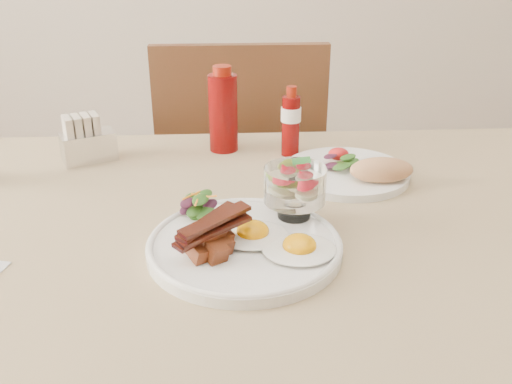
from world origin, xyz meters
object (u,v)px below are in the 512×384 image
object	(u,v)px
ketchup_bottle	(223,111)
second_plate	(354,171)
fruit_cup	(295,185)
main_plate	(244,247)
chair_far	(240,184)
hot_sauce_bottle	(291,122)
sugar_caddy	(87,142)
table	(252,274)

from	to	relation	value
ketchup_bottle	second_plate	bearing A→B (deg)	-34.71
fruit_cup	ketchup_bottle	bearing A→B (deg)	107.45
ketchup_bottle	main_plate	bearing A→B (deg)	-86.27
main_plate	chair_far	bearing A→B (deg)	88.91
main_plate	second_plate	xyz separation A→B (m)	(0.21, 0.25, 0.01)
main_plate	ketchup_bottle	bearing A→B (deg)	93.73
ketchup_bottle	hot_sauce_bottle	size ratio (longest dim) A/B	1.24
chair_far	hot_sauce_bottle	xyz separation A→B (m)	(0.09, -0.36, 0.30)
chair_far	second_plate	xyz separation A→B (m)	(0.20, -0.49, 0.24)
fruit_cup	hot_sauce_bottle	world-z (taller)	hot_sauce_bottle
ketchup_bottle	sugar_caddy	xyz separation A→B (m)	(-0.27, -0.05, -0.04)
table	hot_sauce_bottle	world-z (taller)	hot_sauce_bottle
ketchup_bottle	sugar_caddy	bearing A→B (deg)	-170.31
table	main_plate	bearing A→B (deg)	-100.58
chair_far	sugar_caddy	bearing A→B (deg)	-130.04
fruit_cup	sugar_caddy	world-z (taller)	fruit_cup
table	fruit_cup	bearing A→B (deg)	-0.61
chair_far	second_plate	bearing A→B (deg)	-68.00
fruit_cup	second_plate	distance (m)	0.23
fruit_cup	hot_sauce_bottle	size ratio (longest dim) A/B	0.68
main_plate	fruit_cup	xyz separation A→B (m)	(0.08, 0.07, 0.06)
main_plate	second_plate	bearing A→B (deg)	49.61
main_plate	hot_sauce_bottle	bearing A→B (deg)	74.14
table	sugar_caddy	xyz separation A→B (m)	(-0.31, 0.29, 0.13)
fruit_cup	hot_sauce_bottle	bearing A→B (deg)	84.79
table	chair_far	xyz separation A→B (m)	(0.00, 0.66, -0.14)
table	second_plate	world-z (taller)	second_plate
ketchup_bottle	hot_sauce_bottle	world-z (taller)	ketchup_bottle
chair_far	fruit_cup	distance (m)	0.73
table	ketchup_bottle	world-z (taller)	ketchup_bottle
chair_far	main_plate	xyz separation A→B (m)	(-0.01, -0.74, 0.24)
second_plate	ketchup_bottle	xyz separation A→B (m)	(-0.24, 0.17, 0.07)
chair_far	fruit_cup	world-z (taller)	chair_far
table	main_plate	distance (m)	0.12
main_plate	sugar_caddy	size ratio (longest dim) A/B	2.40
table	second_plate	size ratio (longest dim) A/B	5.69
main_plate	sugar_caddy	xyz separation A→B (m)	(-0.30, 0.37, 0.03)
table	chair_far	size ratio (longest dim) A/B	1.43
hot_sauce_bottle	main_plate	bearing A→B (deg)	-105.86
second_plate	hot_sauce_bottle	xyz separation A→B (m)	(-0.10, 0.13, 0.05)
hot_sauce_bottle	chair_far	bearing A→B (deg)	104.55
chair_far	ketchup_bottle	bearing A→B (deg)	-97.23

